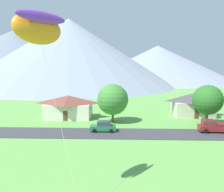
% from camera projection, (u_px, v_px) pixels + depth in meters
% --- Properties ---
extents(road_strip, '(160.00, 6.13, 0.08)m').
position_uv_depth(road_strip, '(118.00, 133.00, 38.69)').
color(road_strip, '#38383D').
rests_on(road_strip, ground).
extents(mountain_far_west_ridge, '(130.23, 130.23, 32.68)m').
position_uv_depth(mountain_far_west_ridge, '(14.00, 56.00, 155.20)').
color(mountain_far_west_ridge, slate).
rests_on(mountain_far_west_ridge, ground).
extents(mountain_east_ridge, '(98.50, 98.50, 23.46)m').
position_uv_depth(mountain_east_ridge, '(158.00, 64.00, 159.23)').
color(mountain_east_ridge, gray).
rests_on(mountain_east_ridge, ground).
extents(mountain_far_east_ridge, '(109.44, 109.44, 34.78)m').
position_uv_depth(mountain_far_east_ridge, '(69.00, 53.00, 126.67)').
color(mountain_far_east_ridge, gray).
rests_on(mountain_far_east_ridge, ground).
extents(house_leftmost, '(10.05, 6.52, 4.69)m').
position_uv_depth(house_leftmost, '(68.00, 106.00, 50.22)').
color(house_leftmost, beige).
rests_on(house_leftmost, ground).
extents(house_left_center, '(8.71, 7.17, 4.86)m').
position_uv_depth(house_left_center, '(192.00, 104.00, 52.36)').
color(house_left_center, beige).
rests_on(house_left_center, ground).
extents(tree_near_left, '(5.92, 5.92, 7.42)m').
position_uv_depth(tree_near_left, '(113.00, 99.00, 45.82)').
color(tree_near_left, brown).
rests_on(tree_near_left, ground).
extents(tree_center, '(5.44, 5.44, 7.40)m').
position_uv_depth(tree_center, '(208.00, 100.00, 43.62)').
color(tree_center, brown).
rests_on(tree_center, ground).
extents(parked_car_green_west_end, '(4.22, 2.12, 1.68)m').
position_uv_depth(parked_car_green_west_end, '(103.00, 127.00, 39.81)').
color(parked_car_green_west_end, '#237042').
rests_on(parked_car_green_west_end, road_strip).
extents(pickup_truck_maroon_west_side, '(5.29, 2.51, 1.99)m').
position_uv_depth(pickup_truck_maroon_west_side, '(214.00, 126.00, 39.34)').
color(pickup_truck_maroon_west_side, maroon).
rests_on(pickup_truck_maroon_west_side, road_strip).
extents(kite_flyer_with_kite, '(5.43, 4.56, 15.04)m').
position_uv_depth(kite_flyer_with_kite, '(39.00, 29.00, 17.99)').
color(kite_flyer_with_kite, navy).
rests_on(kite_flyer_with_kite, ground).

